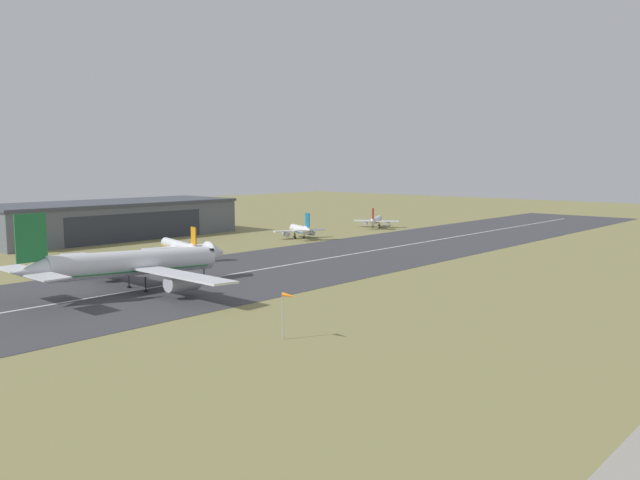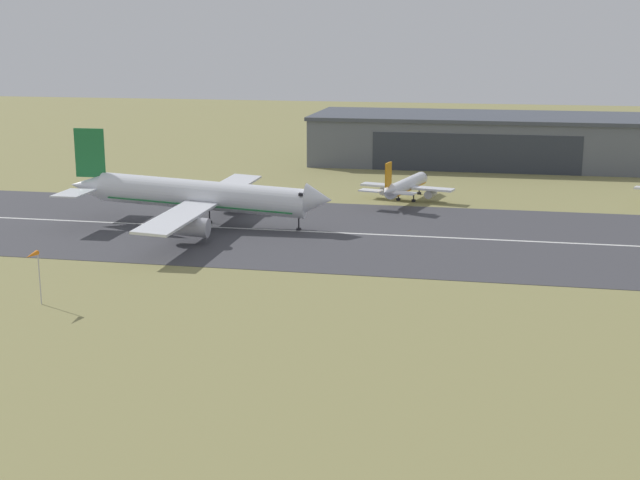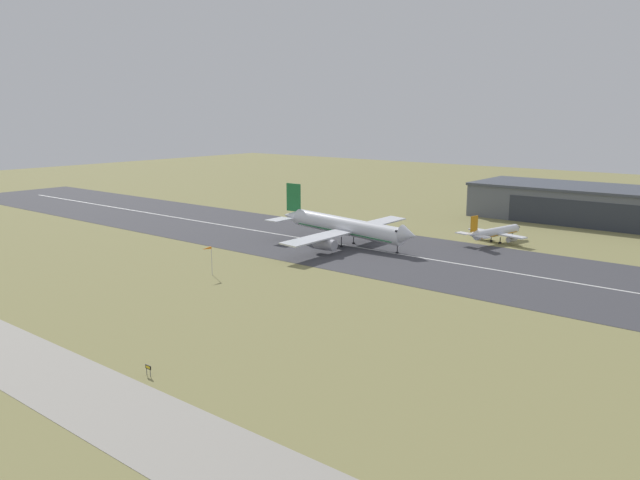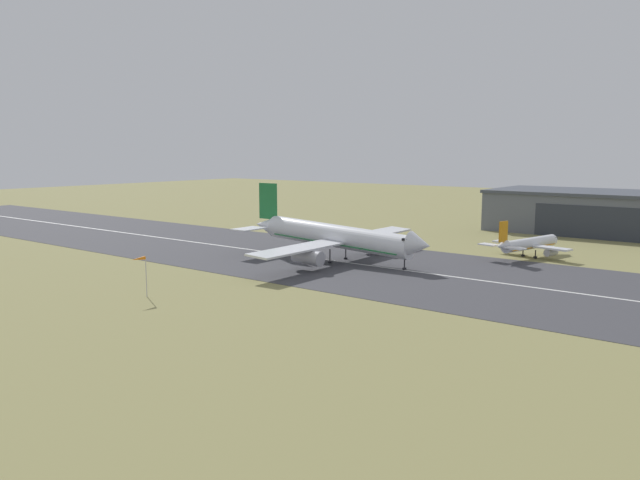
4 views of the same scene
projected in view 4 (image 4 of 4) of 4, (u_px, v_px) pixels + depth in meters
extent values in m
plane|color=olive|center=(186.00, 349.00, 76.26)|extent=(683.54, 683.54, 0.00)
cube|color=#3D3D42|center=(424.00, 273.00, 123.62)|extent=(443.54, 51.21, 0.06)
cube|color=silver|center=(424.00, 273.00, 123.62)|extent=(399.19, 0.70, 0.01)
cube|color=#2D333D|center=(628.00, 225.00, 164.85)|extent=(49.13, 0.12, 9.15)
cylinder|color=silver|center=(337.00, 236.00, 136.26)|extent=(36.36, 5.48, 6.80)
cone|color=silver|center=(420.00, 245.00, 124.15)|extent=(4.80, 5.05, 5.20)
cone|color=silver|center=(266.00, 225.00, 148.68)|extent=(6.26, 4.57, 4.78)
cube|color=black|center=(409.00, 239.00, 125.48)|extent=(1.18, 4.25, 0.49)
cube|color=#1E7238|center=(337.00, 242.00, 136.45)|extent=(32.51, 5.18, 1.84)
cube|color=silver|center=(297.00, 249.00, 124.32)|extent=(5.93, 24.55, 0.68)
cylinder|color=#A8A8B2|center=(308.00, 257.00, 125.45)|extent=(6.67, 3.18, 3.41)
cube|color=silver|center=(376.00, 233.00, 147.58)|extent=(5.93, 24.55, 0.68)
cylinder|color=#A8A8B2|center=(375.00, 242.00, 145.63)|extent=(6.67, 3.18, 3.41)
cube|color=#1E7238|center=(268.00, 201.00, 147.32)|extent=(5.42, 0.35, 8.47)
cube|color=silver|center=(249.00, 229.00, 143.43)|extent=(4.85, 7.69, 0.24)
cube|color=silver|center=(284.00, 224.00, 153.38)|extent=(4.85, 7.69, 0.24)
cylinder|color=black|center=(404.00, 263.00, 126.78)|extent=(0.24, 0.24, 3.05)
cylinder|color=black|center=(404.00, 269.00, 126.96)|extent=(0.84, 0.84, 0.44)
cylinder|color=black|center=(330.00, 256.00, 134.33)|extent=(0.24, 0.24, 3.05)
cylinder|color=black|center=(330.00, 262.00, 134.52)|extent=(0.84, 0.84, 0.44)
cylinder|color=black|center=(346.00, 253.00, 139.06)|extent=(0.24, 0.24, 3.05)
cylinder|color=black|center=(346.00, 258.00, 139.24)|extent=(0.84, 0.84, 0.44)
cylinder|color=silver|center=(530.00, 243.00, 141.45)|extent=(6.80, 18.78, 2.66)
cone|color=silver|center=(555.00, 239.00, 148.02)|extent=(3.13, 2.93, 2.66)
cone|color=silver|center=(501.00, 246.00, 134.57)|extent=(3.05, 3.64, 2.39)
cube|color=black|center=(552.00, 238.00, 147.13)|extent=(2.45, 1.58, 0.44)
cube|color=orange|center=(530.00, 247.00, 141.56)|extent=(6.25, 16.93, 0.20)
cube|color=silver|center=(552.00, 248.00, 137.62)|extent=(8.55, 4.66, 0.40)
cylinder|color=#A8A8B2|center=(551.00, 252.00, 138.63)|extent=(2.38, 3.73, 1.65)
cube|color=silver|center=(510.00, 243.00, 145.88)|extent=(8.55, 4.66, 0.40)
cylinder|color=#A8A8B2|center=(514.00, 247.00, 145.90)|extent=(2.38, 3.73, 1.65)
cube|color=orange|center=(503.00, 232.00, 134.42)|extent=(0.92, 2.88, 4.51)
cube|color=silver|center=(515.00, 248.00, 132.04)|extent=(4.53, 3.38, 0.24)
cube|color=silver|center=(489.00, 245.00, 137.21)|extent=(4.53, 3.38, 0.24)
cylinder|color=black|center=(549.00, 250.00, 146.85)|extent=(0.24, 0.24, 1.88)
cylinder|color=black|center=(549.00, 253.00, 146.95)|extent=(0.84, 0.84, 0.44)
cylinder|color=black|center=(535.00, 254.00, 140.47)|extent=(0.24, 0.24, 1.88)
cylinder|color=black|center=(535.00, 257.00, 140.57)|extent=(0.84, 0.84, 0.44)
cylinder|color=black|center=(523.00, 252.00, 142.92)|extent=(0.24, 0.24, 1.88)
cylinder|color=black|center=(523.00, 256.00, 143.02)|extent=(0.84, 0.84, 0.44)
cylinder|color=#B7B7BC|center=(146.00, 277.00, 103.10)|extent=(0.14, 0.14, 6.86)
cone|color=orange|center=(138.00, 259.00, 101.52)|extent=(0.61, 2.60, 0.60)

